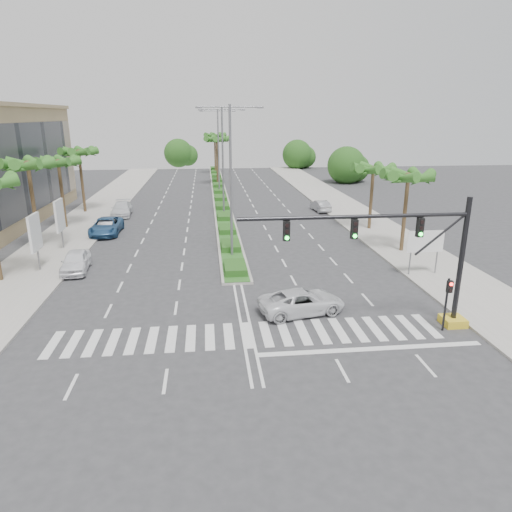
{
  "coord_description": "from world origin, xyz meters",
  "views": [
    {
      "loc": [
        -1.93,
        -21.86,
        11.19
      ],
      "look_at": [
        0.94,
        4.48,
        3.0
      ],
      "focal_mm": 32.0,
      "sensor_mm": 36.0,
      "label": 1
    }
  ],
  "objects_px": {
    "car_parked_c": "(106,226)",
    "car_right": "(320,206)",
    "car_parked_b": "(107,227)",
    "car_crossing": "(302,302)",
    "car_parked_d": "(122,209)",
    "car_parked_a": "(76,261)"
  },
  "relations": [
    {
      "from": "car_parked_c",
      "to": "car_right",
      "type": "relative_size",
      "value": 1.38
    },
    {
      "from": "car_right",
      "to": "car_parked_c",
      "type": "bearing_deg",
      "value": 14.68
    },
    {
      "from": "car_parked_b",
      "to": "car_crossing",
      "type": "distance_m",
      "value": 25.55
    },
    {
      "from": "car_crossing",
      "to": "car_right",
      "type": "distance_m",
      "value": 30.33
    },
    {
      "from": "car_parked_b",
      "to": "car_parked_d",
      "type": "bearing_deg",
      "value": 90.75
    },
    {
      "from": "car_parked_c",
      "to": "car_parked_d",
      "type": "relative_size",
      "value": 1.07
    },
    {
      "from": "car_right",
      "to": "car_parked_d",
      "type": "bearing_deg",
      "value": -5.72
    },
    {
      "from": "car_crossing",
      "to": "car_parked_d",
      "type": "bearing_deg",
      "value": 15.66
    },
    {
      "from": "car_parked_c",
      "to": "car_crossing",
      "type": "xyz_separation_m",
      "value": [
        15.24,
        -20.5,
        -0.08
      ]
    },
    {
      "from": "car_parked_b",
      "to": "car_right",
      "type": "bearing_deg",
      "value": 20.86
    },
    {
      "from": "car_parked_c",
      "to": "car_crossing",
      "type": "bearing_deg",
      "value": -53.49
    },
    {
      "from": "car_parked_c",
      "to": "car_crossing",
      "type": "height_order",
      "value": "car_parked_c"
    },
    {
      "from": "car_crossing",
      "to": "car_right",
      "type": "bearing_deg",
      "value": -27.85
    },
    {
      "from": "car_parked_c",
      "to": "car_right",
      "type": "height_order",
      "value": "car_parked_c"
    },
    {
      "from": "car_parked_c",
      "to": "car_parked_d",
      "type": "distance_m",
      "value": 8.76
    },
    {
      "from": "car_parked_a",
      "to": "car_right",
      "type": "xyz_separation_m",
      "value": [
        23.6,
        19.9,
        -0.09
      ]
    },
    {
      "from": "car_parked_a",
      "to": "car_parked_c",
      "type": "bearing_deg",
      "value": 84.99
    },
    {
      "from": "car_parked_a",
      "to": "car_crossing",
      "type": "bearing_deg",
      "value": -36.27
    },
    {
      "from": "car_right",
      "to": "car_parked_b",
      "type": "bearing_deg",
      "value": 14.66
    },
    {
      "from": "car_parked_a",
      "to": "car_parked_b",
      "type": "xyz_separation_m",
      "value": [
        0.0,
        11.26,
        -0.1
      ]
    },
    {
      "from": "car_parked_a",
      "to": "car_crossing",
      "type": "relative_size",
      "value": 0.89
    },
    {
      "from": "car_crossing",
      "to": "car_right",
      "type": "xyz_separation_m",
      "value": [
        8.36,
        29.15,
        -0.03
      ]
    }
  ]
}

